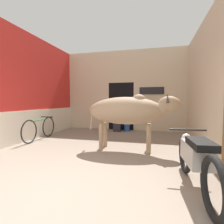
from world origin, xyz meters
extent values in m
plane|color=gray|center=(0.00, 0.00, 0.00)|extent=(30.00, 30.00, 0.00)
cube|color=red|center=(-2.65, 2.75, 1.71)|extent=(0.18, 5.49, 3.41)
cube|color=silver|center=(-2.55, 2.75, 0.48)|extent=(0.03, 5.49, 0.96)
cube|color=beige|center=(0.00, 5.58, 2.73)|extent=(5.12, 0.18, 1.37)
cube|color=beige|center=(-1.62, 5.58, 1.02)|extent=(1.89, 0.18, 2.05)
cube|color=beige|center=(1.49, 5.58, 1.02)|extent=(2.13, 0.18, 2.05)
cube|color=black|center=(-0.12, 5.94, 1.02)|extent=(1.10, 0.90, 2.05)
cube|color=black|center=(1.17, 5.47, 1.68)|extent=(0.99, 0.03, 0.30)
cube|color=beige|center=(2.65, 2.75, 1.71)|extent=(0.18, 5.49, 3.41)
ellipsoid|color=tan|center=(0.61, 2.42, 1.01)|extent=(1.92, 0.76, 0.70)
ellipsoid|color=tan|center=(0.95, 2.43, 1.29)|extent=(0.33, 0.30, 0.26)
cylinder|color=tan|center=(1.49, 2.44, 1.06)|extent=(0.47, 0.34, 0.46)
ellipsoid|color=tan|center=(1.67, 2.44, 1.17)|extent=(0.54, 0.34, 0.39)
cylinder|color=tan|center=(-0.29, 2.41, 0.80)|extent=(0.13, 0.05, 0.60)
cylinder|color=tan|center=(1.20, 2.63, 0.33)|extent=(0.11, 0.11, 0.67)
cylinder|color=tan|center=(1.21, 2.23, 0.33)|extent=(0.11, 0.11, 0.67)
cylinder|color=tan|center=(0.02, 2.61, 0.33)|extent=(0.11, 0.11, 0.67)
cylinder|color=tan|center=(0.02, 2.21, 0.33)|extent=(0.11, 0.11, 0.67)
cone|color=#473D33|center=(1.62, 2.58, 1.32)|extent=(0.07, 0.16, 0.24)
cone|color=#473D33|center=(1.63, 2.30, 1.32)|extent=(0.07, 0.16, 0.24)
torus|color=black|center=(1.97, 0.03, 0.34)|extent=(0.13, 0.69, 0.68)
torus|color=black|center=(1.87, 1.26, 0.34)|extent=(0.13, 0.69, 0.68)
cube|color=#9E9993|center=(1.92, 0.64, 0.52)|extent=(0.33, 0.70, 0.28)
cube|color=black|center=(1.94, 0.46, 0.70)|extent=(0.30, 0.56, 0.09)
cylinder|color=black|center=(1.88, 1.12, 0.77)|extent=(0.58, 0.08, 0.03)
sphere|color=silver|center=(1.88, 1.21, 0.62)|extent=(0.15, 0.15, 0.15)
torus|color=black|center=(-2.23, 2.35, 0.35)|extent=(0.07, 0.71, 0.71)
torus|color=black|center=(-2.29, 3.38, 0.35)|extent=(0.07, 0.71, 0.71)
cylinder|color=green|center=(-2.26, 2.86, 0.64)|extent=(0.07, 0.84, 0.03)
cylinder|color=black|center=(-2.28, 3.28, 0.70)|extent=(0.44, 0.05, 0.03)
cube|color=#282833|center=(-0.18, 4.94, 0.19)|extent=(0.29, 0.14, 0.39)
cube|color=#282833|center=(-0.18, 5.03, 0.44)|extent=(0.29, 0.32, 0.11)
cube|color=beige|center=(-0.18, 5.10, 0.69)|extent=(0.41, 0.20, 0.50)
sphere|color=#937051|center=(-0.18, 5.10, 1.04)|extent=(0.20, 0.20, 0.20)
cylinder|color=#2856B2|center=(0.19, 5.19, 0.18)|extent=(0.23, 0.23, 0.35)
cylinder|color=#2856B2|center=(0.19, 5.19, 0.37)|extent=(0.33, 0.33, 0.04)
camera|label=1|loc=(1.38, -1.96, 1.25)|focal=28.00mm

